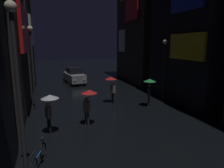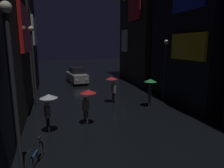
{
  "view_description": "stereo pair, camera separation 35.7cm",
  "coord_description": "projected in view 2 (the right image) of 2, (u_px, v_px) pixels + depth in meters",
  "views": [
    {
      "loc": [
        -4.09,
        -0.92,
        4.64
      ],
      "look_at": [
        0.0,
        11.59,
        2.0
      ],
      "focal_mm": 32.0,
      "sensor_mm": 36.0,
      "label": 1
    },
    {
      "loc": [
        -3.75,
        -1.03,
        4.64
      ],
      "look_at": [
        0.0,
        11.59,
        2.0
      ],
      "focal_mm": 32.0,
      "sensor_mm": 36.0,
      "label": 2
    }
  ],
  "objects": [
    {
      "name": "streetlamp_right_far",
      "position": [
        165.0,
        63.0,
        16.13
      ],
      "size": [
        0.36,
        0.36,
        4.98
      ],
      "color": "#2D2D33",
      "rests_on": "ground"
    },
    {
      "name": "car_distant",
      "position": [
        77.0,
        76.0,
        23.8
      ],
      "size": [
        2.63,
        4.32,
        1.92
      ],
      "color": "#99999E",
      "rests_on": "ground"
    },
    {
      "name": "building_right_far",
      "position": [
        147.0,
        5.0,
        23.96
      ],
      "size": [
        4.25,
        8.16,
        18.37
      ],
      "color": "#2D2826",
      "rests_on": "ground"
    },
    {
      "name": "pedestrian_foreground_left_red",
      "position": [
        87.0,
        97.0,
        11.32
      ],
      "size": [
        0.9,
        0.9,
        2.12
      ],
      "color": "#2D2D38",
      "rests_on": "ground"
    },
    {
      "name": "pedestrian_far_right_green",
      "position": [
        150.0,
        85.0,
        14.73
      ],
      "size": [
        0.9,
        0.9,
        2.12
      ],
      "color": "#38332D",
      "rests_on": "ground"
    },
    {
      "name": "streetlamp_left_near",
      "position": [
        12.0,
        76.0,
        6.34
      ],
      "size": [
        0.36,
        0.36,
        5.9
      ],
      "color": "#2D2D33",
      "rests_on": "ground"
    },
    {
      "name": "pedestrian_midstreet_centre_clear",
      "position": [
        48.0,
        103.0,
        10.3
      ],
      "size": [
        0.9,
        0.9,
        2.12
      ],
      "color": "black",
      "rests_on": "ground"
    },
    {
      "name": "building_left_far",
      "position": [
        10.0,
        9.0,
        19.72
      ],
      "size": [
        4.25,
        7.57,
        16.1
      ],
      "color": "#2D2826",
      "rests_on": "ground"
    },
    {
      "name": "streetlamp_left_far",
      "position": [
        33.0,
        59.0,
        13.6
      ],
      "size": [
        0.36,
        0.36,
        5.81
      ],
      "color": "#2D2D33",
      "rests_on": "ground"
    },
    {
      "name": "bicycle_parked_at_storefront",
      "position": [
        35.0,
        157.0,
        7.64
      ],
      "size": [
        0.57,
        1.76,
        0.96
      ],
      "color": "black",
      "rests_on": "ground"
    },
    {
      "name": "pedestrian_midstreet_left_red",
      "position": [
        112.0,
        82.0,
        15.67
      ],
      "size": [
        0.9,
        0.9,
        2.12
      ],
      "color": "black",
      "rests_on": "ground"
    }
  ]
}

